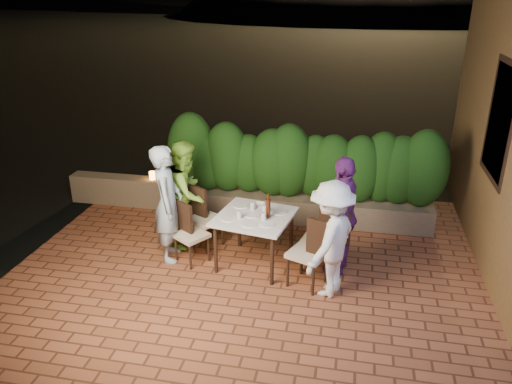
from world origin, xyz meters
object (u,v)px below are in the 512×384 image
(chair_left_front, at_px, (191,234))
(diner_white, at_px, (331,239))
(bowl, at_px, (259,205))
(diner_purple, at_px, (343,215))
(beer_bottle, at_px, (268,206))
(diner_blue, at_px, (168,204))
(dining_table, at_px, (255,240))
(chair_left_back, at_px, (206,218))
(chair_right_front, at_px, (308,252))
(diner_green, at_px, (187,193))
(chair_right_back, at_px, (319,238))
(parapet_lamp, at_px, (152,176))

(chair_left_front, xyz_separation_m, diner_white, (1.93, -0.39, 0.33))
(bowl, relative_size, diner_purple, 0.10)
(bowl, bearing_deg, beer_bottle, -61.12)
(diner_blue, bearing_deg, beer_bottle, -102.85)
(dining_table, bearing_deg, chair_left_back, 154.54)
(chair_left_front, distance_m, chair_right_front, 1.67)
(dining_table, relative_size, diner_blue, 0.58)
(bowl, relative_size, diner_blue, 0.10)
(diner_green, relative_size, diner_purple, 0.97)
(chair_left_back, bearing_deg, chair_left_front, -68.63)
(dining_table, height_order, chair_left_back, chair_left_back)
(chair_left_back, relative_size, diner_blue, 0.54)
(chair_right_back, distance_m, diner_purple, 0.45)
(diner_green, distance_m, diner_purple, 2.30)
(parapet_lamp, bearing_deg, diner_purple, -24.15)
(dining_table, distance_m, parapet_lamp, 2.67)
(dining_table, xyz_separation_m, diner_purple, (1.16, 0.11, 0.44))
(bowl, height_order, diner_white, diner_white)
(chair_right_front, distance_m, parapet_lamp, 3.50)
(beer_bottle, bearing_deg, bowl, 118.88)
(bowl, distance_m, chair_left_back, 0.88)
(chair_left_front, distance_m, parapet_lamp, 2.11)
(diner_blue, xyz_separation_m, diner_green, (0.10, 0.52, -0.04))
(chair_right_front, distance_m, diner_blue, 2.03)
(chair_right_front, bearing_deg, beer_bottle, -9.15)
(diner_green, xyz_separation_m, diner_purple, (2.28, -0.35, 0.02))
(chair_left_back, distance_m, parapet_lamp, 1.79)
(chair_right_front, distance_m, diner_purple, 0.70)
(diner_white, distance_m, diner_purple, 0.62)
(chair_right_back, xyz_separation_m, parapet_lamp, (-3.01, 1.53, 0.10))
(bowl, xyz_separation_m, diner_purple, (1.16, -0.20, 0.04))
(chair_left_back, xyz_separation_m, chair_right_back, (1.69, -0.32, 0.01))
(chair_left_front, relative_size, chair_right_back, 0.92)
(chair_left_front, height_order, diner_blue, diner_blue)
(chair_left_front, relative_size, chair_right_front, 0.88)
(chair_left_back, distance_m, diner_purple, 2.03)
(chair_left_back, height_order, diner_blue, diner_blue)
(chair_left_front, xyz_separation_m, chair_right_back, (1.75, 0.16, 0.04))
(bowl, relative_size, chair_right_front, 0.17)
(dining_table, bearing_deg, parapet_lamp, 143.32)
(chair_left_back, height_order, chair_right_front, chair_right_front)
(bowl, xyz_separation_m, chair_right_front, (0.77, -0.68, -0.29))
(bowl, xyz_separation_m, parapet_lamp, (-2.14, 1.28, -0.20))
(dining_table, xyz_separation_m, parapet_lamp, (-2.14, 1.59, 0.20))
(bowl, distance_m, diner_purple, 1.18)
(beer_bottle, xyz_separation_m, diner_white, (0.86, -0.47, -0.17))
(beer_bottle, relative_size, chair_left_back, 0.37)
(chair_right_back, bearing_deg, diner_blue, 16.05)
(beer_bottle, distance_m, diner_purple, 0.99)
(diner_blue, bearing_deg, dining_table, -101.76)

